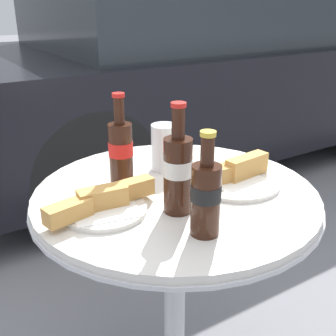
% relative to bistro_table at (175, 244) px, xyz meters
% --- Properties ---
extents(bistro_table, '(0.76, 0.76, 0.76)m').
position_rel_bistro_table_xyz_m(bistro_table, '(0.00, 0.00, 0.00)').
color(bistro_table, '#B7B7BC').
rests_on(bistro_table, ground_plane).
extents(cola_bottle_left, '(0.06, 0.06, 0.25)m').
position_rel_bistro_table_xyz_m(cola_bottle_left, '(-0.11, 0.10, 0.27)').
color(cola_bottle_left, '#33190F').
rests_on(cola_bottle_left, bistro_table).
extents(cola_bottle_right, '(0.07, 0.07, 0.26)m').
position_rel_bistro_table_xyz_m(cola_bottle_right, '(-0.06, -0.10, 0.27)').
color(cola_bottle_right, '#33190F').
rests_on(cola_bottle_right, bistro_table).
extents(cola_bottle_center, '(0.06, 0.06, 0.23)m').
position_rel_bistro_table_xyz_m(cola_bottle_center, '(-0.07, -0.22, 0.26)').
color(cola_bottle_center, '#33190F').
rests_on(cola_bottle_center, bistro_table).
extents(drinking_glass, '(0.08, 0.08, 0.14)m').
position_rel_bistro_table_xyz_m(drinking_glass, '(0.05, 0.14, 0.23)').
color(drinking_glass, silver).
rests_on(drinking_glass, bistro_table).
extents(lunch_plate_near, '(0.24, 0.24, 0.07)m').
position_rel_bistro_table_xyz_m(lunch_plate_near, '(0.16, -0.05, 0.19)').
color(lunch_plate_near, silver).
rests_on(lunch_plate_near, bistro_table).
extents(lunch_plate_far, '(0.29, 0.20, 0.06)m').
position_rel_bistro_table_xyz_m(lunch_plate_far, '(-0.21, -0.01, 0.19)').
color(lunch_plate_far, silver).
rests_on(lunch_plate_far, bistro_table).
extents(parked_car, '(3.90, 1.80, 1.32)m').
position_rel_bistro_table_xyz_m(parked_car, '(1.38, 1.93, 0.05)').
color(parked_car, black).
rests_on(parked_car, ground_plane).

